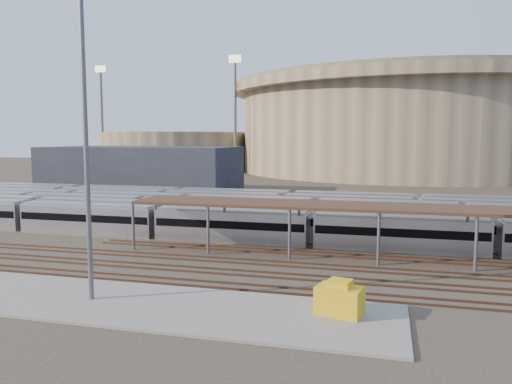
% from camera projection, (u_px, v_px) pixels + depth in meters
% --- Properties ---
extents(ground, '(420.00, 420.00, 0.00)m').
position_uv_depth(ground, '(199.00, 257.00, 50.71)').
color(ground, '#383026').
rests_on(ground, ground).
extents(apron, '(50.00, 9.00, 0.20)m').
position_uv_depth(apron, '(64.00, 297.00, 37.55)').
color(apron, gray).
rests_on(apron, ground).
extents(subway_trains, '(130.51, 23.90, 3.60)m').
position_uv_depth(subway_trains, '(251.00, 213.00, 68.18)').
color(subway_trains, silver).
rests_on(subway_trains, ground).
extents(inspection_shed, '(60.30, 6.00, 5.30)m').
position_uv_depth(inspection_shed, '(425.00, 211.00, 48.43)').
color(inspection_shed, '#5A5A5F').
rests_on(inspection_shed, ground).
extents(empty_tracks, '(170.00, 9.62, 0.18)m').
position_uv_depth(empty_tracks, '(179.00, 268.00, 45.90)').
color(empty_tracks, '#4C3323').
rests_on(empty_tracks, ground).
extents(stadium, '(124.00, 124.00, 32.50)m').
position_uv_depth(stadium, '(408.00, 125.00, 177.13)').
color(stadium, gray).
rests_on(stadium, ground).
extents(secondary_arena, '(56.00, 56.00, 14.00)m').
position_uv_depth(secondary_arena, '(176.00, 151.00, 190.12)').
color(secondary_arena, gray).
rests_on(secondary_arena, ground).
extents(service_building, '(42.00, 20.00, 10.00)m').
position_uv_depth(service_building, '(142.00, 169.00, 111.91)').
color(service_building, '#1E232D').
rests_on(service_building, ground).
extents(floodlight_0, '(4.00, 1.00, 38.40)m').
position_uv_depth(floodlight_0, '(235.00, 111.00, 161.80)').
color(floodlight_0, '#5A5A5F').
rests_on(floodlight_0, ground).
extents(floodlight_1, '(4.00, 1.00, 38.40)m').
position_uv_depth(floodlight_1, '(102.00, 114.00, 185.36)').
color(floodlight_1, '#5A5A5F').
rests_on(floodlight_1, ground).
extents(floodlight_3, '(4.00, 1.00, 38.40)m').
position_uv_depth(floodlight_3, '(318.00, 116.00, 204.78)').
color(floodlight_3, '#5A5A5F').
rests_on(floodlight_3, ground).
extents(yard_light_pole, '(0.81, 0.36, 22.22)m').
position_uv_depth(yard_light_pole, '(86.00, 147.00, 35.67)').
color(yard_light_pole, '#5A5A5F').
rests_on(yard_light_pole, apron).
extents(yellow_equipment, '(3.40, 2.57, 1.90)m').
position_uv_depth(yellow_equipment, '(339.00, 300.00, 33.57)').
color(yellow_equipment, gold).
rests_on(yellow_equipment, apron).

